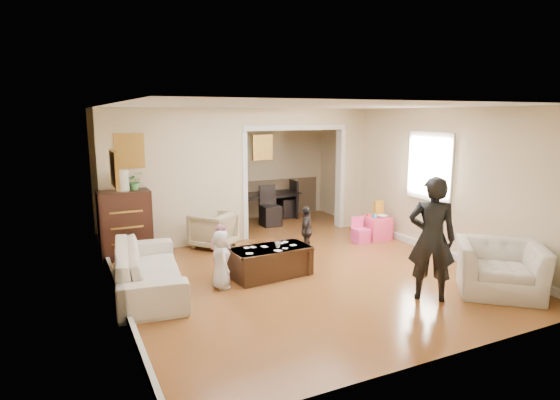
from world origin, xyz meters
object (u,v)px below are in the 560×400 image
coffee_table (271,262)px  adult_person (432,239)px  armchair_front (500,268)px  coffee_cup (278,245)px  sofa (149,268)px  armchair_back (213,230)px  play_table (376,228)px  table_lamp (123,180)px  cyan_cup (374,216)px  child_toddler (307,231)px  dresser (125,224)px  dining_table (259,207)px  child_kneel_a (221,259)px  child_kneel_b (221,251)px

coffee_table → adult_person: 2.44m
armchair_front → coffee_cup: bearing=-177.5°
sofa → adult_person: adult_person is taller
armchair_back → play_table: bearing=125.7°
table_lamp → cyan_cup: bearing=-11.5°
adult_person → child_toddler: bearing=-38.4°
sofa → dresser: (-0.07, 1.74, 0.27)m
dining_table → cyan_cup: bearing=-68.2°
table_lamp → armchair_back: bearing=-1.3°
play_table → dining_table: (-1.46, 2.59, 0.09)m
armchair_front → cyan_cup: bearing=128.3°
armchair_back → play_table: armchair_back is taller
armchair_back → cyan_cup: bearing=124.4°
play_table → adult_person: size_ratio=0.28×
table_lamp → coffee_cup: (1.98, -2.00, -0.87)m
sofa → armchair_front: armchair_front is taller
armchair_back → table_lamp: table_lamp is taller
table_lamp → play_table: (4.72, -0.89, -1.14)m
cyan_cup → adult_person: size_ratio=0.05×
child_kneel_a → sofa: bearing=73.6°
sofa → child_kneel_a: child_kneel_a is taller
play_table → child_kneel_b: bearing=-167.8°
child_kneel_a → coffee_cup: bearing=-79.7°
dining_table → armchair_front: bearing=-83.3°
coffee_cup → play_table: size_ratio=0.19×
sofa → table_lamp: size_ratio=6.19×
cyan_cup → table_lamp: bearing=168.5°
dresser → adult_person: adult_person is taller
table_lamp → child_kneel_b: 2.24m
coffee_table → play_table: 3.03m
armchair_front → play_table: armchair_front is taller
dresser → dining_table: size_ratio=0.65×
table_lamp → child_kneel_a: (1.03, -2.10, -0.94)m
dresser → adult_person: 5.08m
play_table → child_kneel_b: child_kneel_b is taller
play_table → table_lamp: bearing=169.3°
dining_table → child_kneel_a: (-2.22, -3.80, 0.10)m
dining_table → coffee_table: bearing=-116.1°
table_lamp → coffee_cup: bearing=-45.3°
table_lamp → dining_table: (3.25, 1.70, -1.05)m
cyan_cup → dining_table: bearing=117.3°
sofa → coffee_cup: 1.94m
sofa → armchair_back: 2.27m
dining_table → child_kneel_b: 3.94m
child_kneel_a → child_kneel_b: child_kneel_a is taller
sofa → coffee_cup: (1.91, -0.26, 0.17)m
dining_table → sofa: bearing=-138.3°
sofa → child_kneel_b: bearing=-78.6°
coffee_cup → sofa: bearing=172.2°
play_table → child_kneel_a: (-3.69, -1.21, 0.20)m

